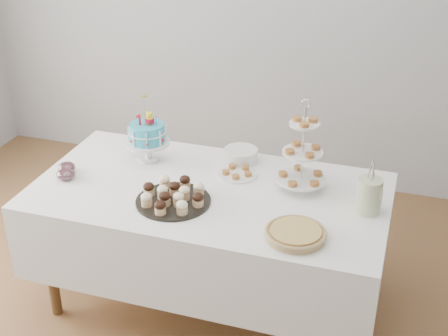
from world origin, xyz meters
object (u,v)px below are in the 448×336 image
(table, at_px, (210,225))
(jam_bowl_b, at_px, (66,174))
(jam_bowl_a, at_px, (67,168))
(utensil_pitcher, at_px, (369,194))
(birthday_cake, at_px, (148,144))
(cupcake_tray, at_px, (173,195))
(pastry_plate, at_px, (237,173))
(plate_stack, at_px, (241,155))
(tiered_stand, at_px, (303,153))
(pie, at_px, (296,234))

(table, height_order, jam_bowl_b, jam_bowl_b)
(jam_bowl_a, distance_m, utensil_pitcher, 1.68)
(birthday_cake, bearing_deg, cupcake_tray, -74.13)
(jam_bowl_a, bearing_deg, table, 3.84)
(table, xyz_separation_m, jam_bowl_b, (-0.80, -0.13, 0.26))
(cupcake_tray, xyz_separation_m, jam_bowl_a, (-0.71, 0.13, -0.02))
(cupcake_tray, xyz_separation_m, pastry_plate, (0.23, 0.39, -0.03))
(jam_bowl_a, relative_size, utensil_pitcher, 0.35)
(cupcake_tray, distance_m, plate_stack, 0.60)
(cupcake_tray, height_order, pastry_plate, cupcake_tray)
(plate_stack, bearing_deg, pastry_plate, -79.51)
(pastry_plate, relative_size, jam_bowl_b, 2.16)
(plate_stack, bearing_deg, birthday_cake, -163.97)
(jam_bowl_b, bearing_deg, pastry_plate, 20.77)
(tiered_stand, height_order, jam_bowl_a, tiered_stand)
(jam_bowl_a, bearing_deg, plate_stack, 25.51)
(table, bearing_deg, jam_bowl_a, -176.16)
(cupcake_tray, bearing_deg, pastry_plate, 59.37)
(plate_stack, distance_m, pastry_plate, 0.17)
(birthday_cake, distance_m, tiered_stand, 0.93)
(pie, bearing_deg, tiered_stand, 98.90)
(pie, height_order, pastry_plate, pie)
(birthday_cake, distance_m, plate_stack, 0.55)
(table, distance_m, plate_stack, 0.47)
(pastry_plate, distance_m, utensil_pitcher, 0.77)
(pastry_plate, relative_size, utensil_pitcher, 0.79)
(birthday_cake, distance_m, cupcake_tray, 0.53)
(table, distance_m, pastry_plate, 0.33)
(pie, relative_size, jam_bowl_a, 3.01)
(birthday_cake, height_order, utensil_pitcher, birthday_cake)
(cupcake_tray, relative_size, plate_stack, 1.98)
(cupcake_tray, bearing_deg, tiered_stand, 30.18)
(tiered_stand, bearing_deg, plate_stack, 152.39)
(plate_stack, distance_m, jam_bowl_a, 1.00)
(cupcake_tray, distance_m, jam_bowl_b, 0.67)
(cupcake_tray, relative_size, tiered_stand, 0.76)
(pie, xyz_separation_m, pastry_plate, (-0.45, 0.52, -0.01))
(cupcake_tray, distance_m, jam_bowl_a, 0.72)
(cupcake_tray, height_order, tiered_stand, tiered_stand)
(pie, xyz_separation_m, utensil_pitcher, (0.30, 0.35, 0.07))
(tiered_stand, relative_size, plate_stack, 2.60)
(table, bearing_deg, cupcake_tray, -125.98)
(utensil_pitcher, bearing_deg, jam_bowl_b, -150.76)
(jam_bowl_b, bearing_deg, tiered_stand, 13.27)
(birthday_cake, relative_size, utensil_pitcher, 1.39)
(birthday_cake, relative_size, cupcake_tray, 1.00)
(utensil_pitcher, bearing_deg, jam_bowl_a, -153.51)
(table, bearing_deg, jam_bowl_b, -170.52)
(pastry_plate, bearing_deg, jam_bowl_a, -164.34)
(birthday_cake, xyz_separation_m, pastry_plate, (0.55, -0.02, -0.09))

